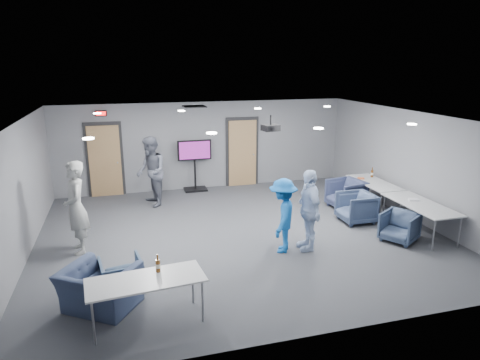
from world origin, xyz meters
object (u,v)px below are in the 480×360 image
object	(u,v)px
person_b	(151,172)
chair_front_b	(100,288)
chair_right_c	(400,227)
table_front_left	(146,282)
chair_right_a	(346,194)
table_right_a	(374,184)
person_a	(76,208)
chair_front_a	(121,276)
tv_stand	(195,162)
person_c	(309,210)
bottle_right	(372,174)
chair_right_b	(356,208)
bottle_front	(158,265)
table_right_b	(420,205)
person_d	(283,216)
projector	(271,128)

from	to	relation	value
person_b	chair_front_b	distance (m)	5.23
person_b	chair_right_c	bearing A→B (deg)	41.89
chair_front_b	table_front_left	bearing A→B (deg)	174.14
chair_right_a	table_right_a	bearing A→B (deg)	62.62
person_a	chair_front_a	world-z (taller)	person_a
chair_front_b	tv_stand	distance (m)	6.71
person_c	chair_right_a	world-z (taller)	person_c
person_c	chair_right_c	xyz separation A→B (m)	(2.13, -0.19, -0.54)
bottle_right	table_front_left	bearing A→B (deg)	-146.80
person_a	person_b	distance (m)	3.16
chair_right_b	chair_front_a	size ratio (longest dim) A/B	1.16
chair_right_a	chair_front_b	world-z (taller)	chair_right_a
person_a	bottle_front	bearing A→B (deg)	16.01
chair_right_a	chair_front_a	size ratio (longest dim) A/B	1.23
person_a	chair_right_b	world-z (taller)	person_a
person_b	chair_right_b	distance (m)	5.51
table_front_left	bottle_right	distance (m)	7.80
chair_front_b	table_right_b	xyz separation A→B (m)	(7.00, 1.30, 0.33)
bottle_front	person_c	bearing A→B (deg)	26.71
person_d	person_b	bearing A→B (deg)	-118.86
person_a	table_front_left	world-z (taller)	person_a
chair_right_b	chair_right_c	distance (m)	1.36
chair_right_c	person_d	bearing A→B (deg)	-126.99
person_a	bottle_right	size ratio (longest dim) A/B	6.88
person_a	chair_front_a	xyz separation A→B (m)	(0.83, -1.99, -0.65)
table_right_b	table_right_a	bearing A→B (deg)	0.00
person_d	projector	size ratio (longest dim) A/B	3.77
person_d	table_right_b	world-z (taller)	person_d
bottle_right	chair_right_b	bearing A→B (deg)	-133.41
chair_right_a	chair_right_b	world-z (taller)	chair_right_a
person_a	chair_right_a	xyz separation A→B (m)	(6.79, 1.02, -0.58)
person_a	bottle_right	xyz separation A→B (m)	(7.72, 1.28, -0.14)
person_c	table_right_b	size ratio (longest dim) A/B	0.89
person_b	chair_right_a	world-z (taller)	person_b
person_c	person_d	world-z (taller)	person_c
chair_right_c	table_front_left	world-z (taller)	table_front_left
chair_right_a	bottle_front	xyz separation A→B (m)	(-5.39, -3.82, 0.44)
table_right_b	bottle_front	size ratio (longest dim) A/B	6.72
person_c	chair_right_c	bearing A→B (deg)	88.90
person_a	table_front_left	xyz separation A→B (m)	(1.20, -2.99, -0.29)
person_c	tv_stand	size ratio (longest dim) A/B	1.10
chair_right_a	table_right_b	distance (m)	2.24
chair_right_b	table_front_left	size ratio (longest dim) A/B	0.45
chair_right_a	person_d	bearing A→B (deg)	-62.16
chair_right_b	bottle_right	distance (m)	1.84
chair_front_a	bottle_front	xyz separation A→B (m)	(0.57, -0.81, 0.52)
bottle_front	projector	bearing A→B (deg)	46.91
projector	table_front_left	bearing A→B (deg)	-145.59
chair_right_c	projector	size ratio (longest dim) A/B	1.75
person_d	tv_stand	size ratio (longest dim) A/B	0.99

